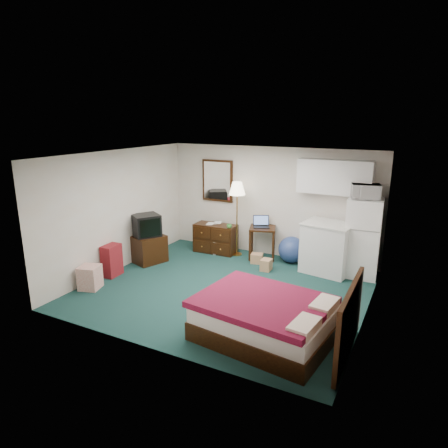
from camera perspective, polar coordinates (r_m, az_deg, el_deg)
The scene contains 25 objects.
floor at distance 7.62m, azimuth 0.20°, elevation -9.27°, with size 5.00×4.50×0.01m, color #183E3A.
ceiling at distance 6.97m, azimuth 0.21°, elevation 9.80°, with size 5.00×4.50×0.01m, color beige.
walls at distance 7.19m, azimuth 0.20°, elevation -0.17°, with size 5.01×4.51×2.50m.
mirror at distance 9.65m, azimuth -0.93°, elevation 6.21°, with size 0.80×0.06×1.00m, color white, non-canonical shape.
upper_cabinets at distance 8.51m, azimuth 15.54°, elevation 6.50°, with size 1.50×0.35×0.70m, color silver, non-canonical shape.
headboard at distance 5.62m, azimuth 17.46°, elevation -13.16°, with size 0.06×1.56×1.00m, color black, non-canonical shape.
dresser at distance 9.50m, azimuth -1.20°, elevation -2.05°, with size 1.00×0.45×0.68m, color black, non-canonical shape.
floor_lamp at distance 9.18m, azimuth 1.86°, elevation 0.71°, with size 0.37×0.37×1.72m, color gold, non-canonical shape.
desk at distance 9.15m, azimuth 5.50°, elevation -2.65°, with size 0.58×0.58×0.73m, color black, non-canonical shape.
exercise_ball at distance 8.98m, azimuth 9.63°, elevation -3.63°, with size 0.59×0.59×0.59m, color navy.
kitchen_counter at distance 8.51m, azimuth 14.53°, elevation -3.42°, with size 0.94×0.71×1.02m, color silver, non-canonical shape.
fridge at distance 8.45m, azimuth 19.21°, elevation -1.86°, with size 0.66×0.66×1.60m, color white, non-canonical shape.
bed at distance 6.00m, azimuth 5.93°, elevation -13.34°, with size 1.86×1.45×0.59m, color #430B18, non-canonical shape.
tv_stand at distance 9.05m, azimuth -10.75°, elevation -3.46°, with size 0.60×0.66×0.60m, color black, non-canonical shape.
suitcase at distance 8.43m, azimuth -15.73°, elevation -5.02°, with size 0.25×0.40×0.65m, color maroon, non-canonical shape.
retail_box at distance 7.97m, azimuth -18.61°, elevation -7.23°, with size 0.36×0.36×0.45m, color white, non-canonical shape.
file_bin at distance 9.42m, azimuth 0.04°, elevation -3.38°, with size 0.45×0.34×0.31m, color gray, non-canonical shape.
cardboard_box_a at distance 8.89m, azimuth 4.72°, elevation -4.91°, with size 0.25×0.21×0.21m, color #A97646, non-canonical shape.
cardboard_box_b at distance 8.49m, azimuth 6.04°, elevation -5.82°, with size 0.21×0.24×0.24m, color #A97646, non-canonical shape.
laptop at distance 8.99m, azimuth 5.37°, elevation 0.27°, with size 0.36×0.29×0.25m, color black, non-canonical shape.
crt_tv at distance 8.90m, azimuth -11.05°, elevation -0.17°, with size 0.52×0.56×0.48m, color black, non-canonical shape.
microwave at distance 8.19m, azimuth 19.59°, elevation 4.62°, with size 0.53×0.29×0.36m, color white.
book_a at distance 9.44m, azimuth -2.44°, elevation 0.68°, with size 0.16×0.02×0.22m, color #A97646.
book_b at distance 9.51m, azimuth -1.41°, elevation 0.83°, with size 0.17×0.02×0.23m, color #A97646.
mug at distance 9.09m, azimuth 0.75°, elevation -0.23°, with size 0.12×0.09×0.12m, color #3F9137.
Camera 1 is at (3.16, -6.17, 3.15)m, focal length 32.00 mm.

